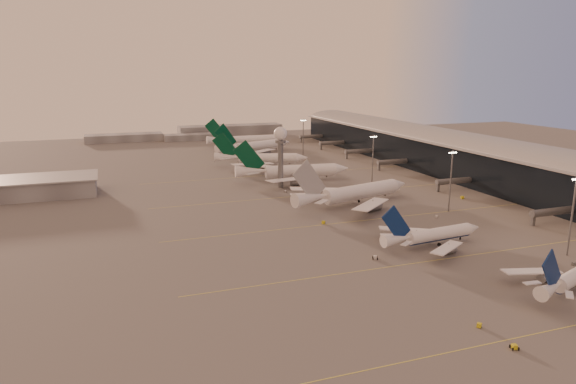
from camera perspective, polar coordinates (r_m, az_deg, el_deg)
name	(u,v)px	position (r m, az deg, el deg)	size (l,w,h in m)	color
ground	(405,280)	(145.79, 12.88, -9.53)	(700.00, 700.00, 0.00)	#4F4D4D
taxiway_markings	(393,216)	(205.73, 11.64, -2.67)	(180.00, 185.25, 0.02)	#D1C94A
terminal	(469,157)	(291.02, 19.43, 3.64)	(57.00, 362.00, 23.04)	black
hangar	(1,189)	(261.64, -29.31, 0.27)	(82.00, 27.00, 8.50)	slate
radar_tower	(280,145)	(247.97, -0.84, 5.27)	(6.40, 6.40, 31.10)	slate
mast_a	(572,213)	(178.53, 29.06, -2.01)	(3.60, 0.56, 25.00)	slate
mast_b	(451,178)	(215.58, 17.65, 1.46)	(3.60, 0.56, 25.00)	slate
mast_c	(373,158)	(258.16, 9.41, 3.79)	(3.60, 0.56, 25.00)	slate
mast_d	(303,136)	(338.06, 1.70, 6.20)	(3.60, 0.56, 25.00)	slate
distant_horizon	(200,133)	(447.24, -9.70, 6.51)	(165.00, 37.50, 9.00)	slate
narrowbody_near	(574,280)	(153.97, 29.19, -8.49)	(36.66, 28.74, 14.91)	white
narrowbody_mid	(433,237)	(173.59, 15.78, -4.83)	(40.12, 31.89, 15.68)	white
widebody_white	(354,196)	(220.01, 7.35, -0.43)	(61.44, 48.60, 22.09)	white
greentail_a	(293,174)	(265.17, 0.60, 2.07)	(60.84, 48.89, 22.13)	white
greentail_b	(261,160)	(306.54, -2.96, 3.54)	(54.75, 43.55, 20.52)	white
greentail_c	(255,148)	(353.29, -3.68, 4.90)	(59.48, 47.19, 22.56)	white
greentail_d	(246,141)	(387.75, -4.67, 5.62)	(60.06, 48.52, 21.82)	white
gsv_truck_a	(480,322)	(125.68, 20.54, -13.41)	(5.18, 4.62, 2.07)	gold
gsv_tug_near	(514,347)	(119.50, 23.85, -15.48)	(2.88, 3.84, 0.98)	gold
gsv_catering_a	(575,259)	(173.53, 29.24, -6.53)	(5.04, 3.22, 3.83)	#5A5D5F
gsv_tug_mid	(375,258)	(159.04, 9.66, -7.20)	(4.13, 3.45, 1.02)	silver
gsv_truck_b	(437,215)	(207.83, 16.27, -2.49)	(5.12, 2.80, 1.96)	silver
gsv_truck_c	(324,221)	(192.39, 4.02, -3.18)	(5.57, 5.37, 2.30)	gold
gsv_catering_b	(463,194)	(241.41, 18.87, -0.17)	(5.93, 3.14, 4.70)	gold
gsv_tug_far	(285,191)	(240.95, -0.29, 0.07)	(2.77, 3.62, 0.92)	silver
gsv_tug_hangar	(320,171)	(288.82, 3.54, 2.30)	(4.18, 2.97, 1.09)	gold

